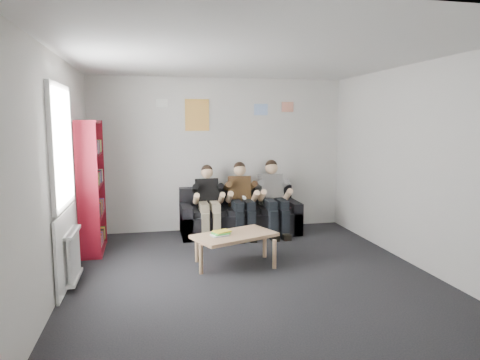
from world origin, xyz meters
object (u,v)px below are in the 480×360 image
at_px(coffee_table, 235,238).
at_px(person_left, 209,202).
at_px(sofa, 239,217).
at_px(bookshelf, 92,187).
at_px(person_middle, 242,200).
at_px(person_right, 274,198).

height_order(coffee_table, person_left, person_left).
relative_size(sofa, coffee_table, 1.88).
distance_m(sofa, bookshelf, 2.53).
relative_size(sofa, person_middle, 1.62).
bearing_deg(bookshelf, person_middle, 8.58).
bearing_deg(person_right, coffee_table, -128.68).
height_order(sofa, coffee_table, sofa).
relative_size(person_left, person_middle, 0.97).
distance_m(bookshelf, person_left, 1.87).
distance_m(sofa, person_right, 0.69).
distance_m(sofa, person_middle, 0.39).
bearing_deg(bookshelf, person_right, 6.66).
height_order(person_left, person_middle, person_middle).
height_order(person_middle, person_right, person_right).
xyz_separation_m(person_left, person_right, (1.13, -0.00, 0.02)).
bearing_deg(person_middle, bookshelf, -163.73).
relative_size(sofa, person_right, 1.59).
relative_size(bookshelf, person_middle, 1.56).
xyz_separation_m(coffee_table, person_middle, (0.41, 1.47, 0.24)).
bearing_deg(bookshelf, coffee_table, -29.91).
height_order(person_left, person_right, person_right).
bearing_deg(bookshelf, person_left, 11.72).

